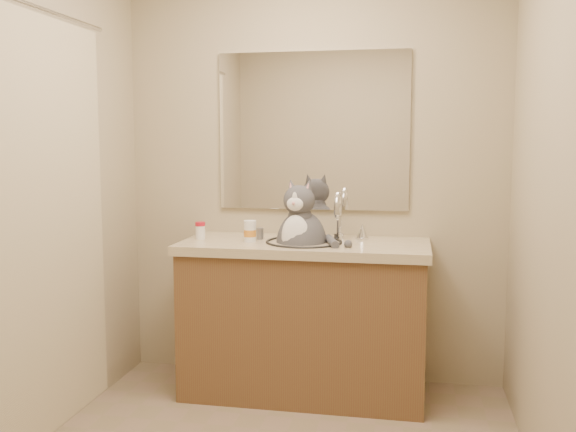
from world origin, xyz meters
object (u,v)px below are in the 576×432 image
(cat, at_px, (301,239))
(pill_bottle_redcap, at_px, (200,230))
(pill_bottle_orange, at_px, (250,232))
(grey_canister, at_px, (260,234))

(cat, height_order, pill_bottle_redcap, cat)
(pill_bottle_orange, height_order, grey_canister, pill_bottle_orange)
(cat, bearing_deg, grey_canister, 175.58)
(cat, height_order, grey_canister, cat)
(cat, distance_m, grey_canister, 0.25)
(pill_bottle_orange, xyz_separation_m, grey_canister, (0.03, 0.09, -0.02))
(cat, relative_size, pill_bottle_redcap, 5.78)
(cat, relative_size, pill_bottle_orange, 4.76)
(pill_bottle_redcap, relative_size, grey_canister, 1.49)
(pill_bottle_redcap, bearing_deg, grey_canister, 9.04)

